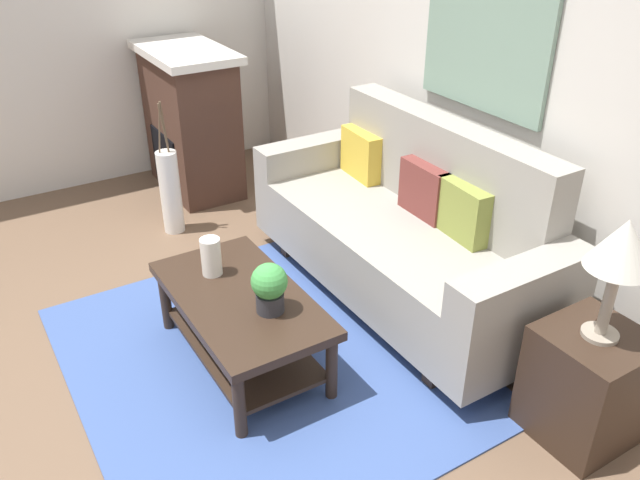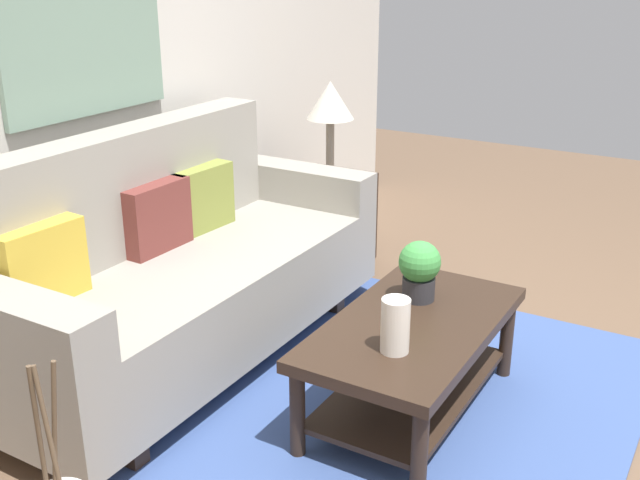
{
  "view_description": "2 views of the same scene",
  "coord_description": "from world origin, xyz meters",
  "views": [
    {
      "loc": [
        2.51,
        -0.68,
        2.3
      ],
      "look_at": [
        0.01,
        0.85,
        0.65
      ],
      "focal_mm": 36.34,
      "sensor_mm": 36.0,
      "label": 1
    },
    {
      "loc": [
        -2.62,
        -0.66,
        1.82
      ],
      "look_at": [
        -0.05,
        0.85,
        0.69
      ],
      "focal_mm": 42.65,
      "sensor_mm": 36.0,
      "label": 2
    }
  ],
  "objects": [
    {
      "name": "floor_vase_branch_b",
      "position": [
        -1.69,
        0.63,
        0.8
      ],
      "size": [
        0.02,
        0.03,
        0.36
      ],
      "primitive_type": "cylinder",
      "rotation": [
        0.05,
        -0.03,
        0.0
      ],
      "color": "brown",
      "rests_on": "floor_vase"
    },
    {
      "name": "fireplace",
      "position": [
        -2.32,
        1.06,
        0.59
      ],
      "size": [
        1.02,
        0.58,
        1.16
      ],
      "color": "#472D23",
      "rests_on": "ground_plane"
    },
    {
      "name": "floor_vase_branch_a",
      "position": [
        -1.66,
        0.62,
        0.8
      ],
      "size": [
        0.03,
        0.05,
        0.36
      ],
      "primitive_type": "cylinder",
      "rotation": [
        0.11,
        0.04,
        0.0
      ],
      "color": "brown",
      "rests_on": "floor_vase"
    },
    {
      "name": "potted_plant_tabletop",
      "position": [
        0.15,
        0.48,
        0.57
      ],
      "size": [
        0.18,
        0.18,
        0.26
      ],
      "color": "#2D2D33",
      "rests_on": "coffee_table"
    },
    {
      "name": "floor_vase_branch_c",
      "position": [
        -1.69,
        0.6,
        0.8
      ],
      "size": [
        0.02,
        0.05,
        0.36
      ],
      "primitive_type": "cylinder",
      "rotation": [
        -0.12,
        0.01,
        0.0
      ],
      "color": "brown",
      "rests_on": "floor_vase"
    },
    {
      "name": "throw_pillow_maroon",
      "position": [
        -0.14,
        1.68,
        0.68
      ],
      "size": [
        0.36,
        0.13,
        0.32
      ],
      "primitive_type": "cube",
      "rotation": [
        0.0,
        0.0,
        -0.02
      ],
      "color": "brown",
      "rests_on": "couch"
    },
    {
      "name": "wall_back",
      "position": [
        0.0,
        2.09,
        1.35
      ],
      "size": [
        5.74,
        0.1,
        2.7
      ],
      "primitive_type": "cube",
      "color": "silver",
      "rests_on": "ground_plane"
    },
    {
      "name": "side_table",
      "position": [
        1.23,
        1.54,
        0.28
      ],
      "size": [
        0.44,
        0.44,
        0.56
      ],
      "primitive_type": "cube",
      "color": "#332319",
      "rests_on": "ground_plane"
    },
    {
      "name": "ground_plane",
      "position": [
        0.0,
        0.0,
        0.0
      ],
      "size": [
        9.74,
        9.74,
        0.0
      ],
      "primitive_type": "plane",
      "color": "brown"
    },
    {
      "name": "floor_vase",
      "position": [
        -1.68,
        0.62,
        0.31
      ],
      "size": [
        0.15,
        0.15,
        0.62
      ],
      "primitive_type": "cylinder",
      "color": "white",
      "rests_on": "ground_plane"
    },
    {
      "name": "couch",
      "position": [
        -0.14,
        1.55,
        0.43
      ],
      "size": [
        2.14,
        0.84,
        1.08
      ],
      "color": "gray",
      "rests_on": "ground_plane"
    },
    {
      "name": "table_lamp",
      "position": [
        1.23,
        1.54,
        0.99
      ],
      "size": [
        0.28,
        0.28,
        0.57
      ],
      "color": "gray",
      "rests_on": "side_table"
    },
    {
      "name": "coffee_table",
      "position": [
        -0.06,
        0.41,
        0.31
      ],
      "size": [
        1.1,
        0.6,
        0.43
      ],
      "color": "#332319",
      "rests_on": "ground_plane"
    },
    {
      "name": "area_rug",
      "position": [
        0.0,
        0.5,
        0.01
      ],
      "size": [
        2.22,
        1.93,
        0.01
      ],
      "primitive_type": "cube",
      "color": "#3D5693",
      "rests_on": "ground_plane"
    },
    {
      "name": "framed_painting",
      "position": [
        -0.14,
        2.02,
        1.54
      ],
      "size": [
        0.94,
        0.03,
        0.83
      ],
      "primitive_type": "cube",
      "color": "gray"
    },
    {
      "name": "throw_pillow_olive",
      "position": [
        0.19,
        1.68,
        0.68
      ],
      "size": [
        0.37,
        0.15,
        0.32
      ],
      "primitive_type": "cube",
      "rotation": [
        0.0,
        0.0,
        -0.07
      ],
      "color": "olive",
      "rests_on": "couch"
    },
    {
      "name": "throw_pillow_mustard",
      "position": [
        -0.8,
        1.68,
        0.68
      ],
      "size": [
        0.37,
        0.14,
        0.32
      ],
      "primitive_type": "cube",
      "rotation": [
        0.0,
        0.0,
        -0.06
      ],
      "color": "gold",
      "rests_on": "couch"
    },
    {
      "name": "wall_left",
      "position": [
        -2.92,
        0.52,
        1.35
      ],
      "size": [
        0.1,
        5.04,
        2.7
      ],
      "primitive_type": "cube",
      "color": "silver",
      "rests_on": "ground_plane"
    },
    {
      "name": "tabletop_vase",
      "position": [
        -0.32,
        0.37,
        0.54
      ],
      "size": [
        0.11,
        0.11,
        0.21
      ],
      "primitive_type": "cylinder",
      "color": "white",
      "rests_on": "coffee_table"
    }
  ]
}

